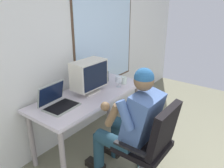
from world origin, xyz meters
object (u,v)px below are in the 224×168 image
at_px(desk, 90,100).
at_px(person_seated, 131,122).
at_px(office_chair, 152,141).
at_px(wine_glass, 119,80).
at_px(desk_speaker, 104,77).
at_px(crt_monitor, 89,75).
at_px(laptop, 57,101).
at_px(coffee_mug, 124,80).

bearing_deg(desk, person_seated, -102.73).
distance_m(office_chair, wine_glass, 1.02).
bearing_deg(desk, wine_glass, -21.53).
bearing_deg(desk, desk_speaker, 14.89).
xyz_separation_m(crt_monitor, laptop, (-0.49, 0.03, -0.17)).
height_order(crt_monitor, laptop, crt_monitor).
distance_m(desk, coffee_mug, 0.57).
bearing_deg(coffee_mug, crt_monitor, 160.66).
relative_size(wine_glass, coffee_mug, 1.55).
bearing_deg(person_seated, crt_monitor, 75.32).
height_order(person_seated, coffee_mug, person_seated).
bearing_deg(crt_monitor, office_chair, -101.13).
xyz_separation_m(desk, person_seated, (-0.16, -0.71, 0.02)).
relative_size(laptop, wine_glass, 2.52).
height_order(office_chair, person_seated, person_seated).
bearing_deg(desk_speaker, desk, -165.11).
xyz_separation_m(laptop, desk_speaker, (0.90, 0.06, 0.01)).
distance_m(office_chair, crt_monitor, 1.09).
relative_size(office_chair, crt_monitor, 2.15).
xyz_separation_m(desk, wine_glass, (0.40, -0.16, 0.19)).
relative_size(desk, wine_glass, 10.46).
relative_size(office_chair, laptop, 2.56).
height_order(desk, office_chair, office_chair).
bearing_deg(office_chair, coffee_mug, 49.32).
distance_m(wine_glass, coffee_mug, 0.15).
bearing_deg(desk_speaker, person_seated, -126.00).
bearing_deg(crt_monitor, wine_glass, -27.03).
bearing_deg(desk, laptop, 172.51).
distance_m(desk, desk_speaker, 0.48).
distance_m(office_chair, person_seated, 0.28).
bearing_deg(coffee_mug, office_chair, -130.68).
bearing_deg(crt_monitor, desk, -138.71).
bearing_deg(crt_monitor, person_seated, -104.68).
xyz_separation_m(desk, laptop, (-0.46, 0.06, 0.16)).
height_order(wine_glass, desk_speaker, wine_glass).
distance_m(desk_speaker, coffee_mug, 0.28).
bearing_deg(office_chair, crt_monitor, 78.87).
bearing_deg(wine_glass, desk, 158.47).
height_order(desk, crt_monitor, crt_monitor).
distance_m(crt_monitor, laptop, 0.52).
xyz_separation_m(desk, coffee_mug, (0.54, -0.15, 0.14)).
distance_m(desk, office_chair, 0.98).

